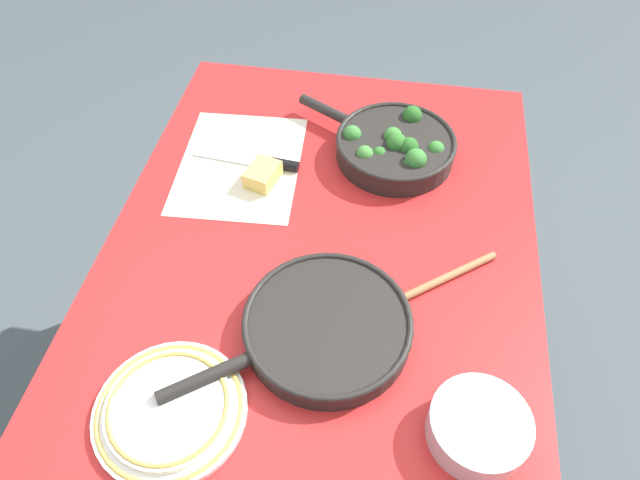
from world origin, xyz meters
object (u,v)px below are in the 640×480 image
at_px(skillet_eggs, 326,326).
at_px(dinner_plate_stack, 170,409).
at_px(cheese_block, 263,175).
at_px(grater_knife, 261,162).
at_px(prep_bowl_steel, 478,427).
at_px(skillet_broccoli, 395,145).
at_px(wooden_spoon, 401,299).

distance_m(skillet_eggs, dinner_plate_stack, 0.28).
distance_m(skillet_eggs, cheese_block, 0.40).
height_order(cheese_block, dinner_plate_stack, cheese_block).
height_order(grater_knife, cheese_block, cheese_block).
relative_size(skillet_eggs, cheese_block, 4.44).
xyz_separation_m(skillet_eggs, prep_bowl_steel, (0.14, 0.26, 0.00)).
bearing_deg(prep_bowl_steel, skillet_eggs, -118.46).
height_order(skillet_broccoli, wooden_spoon, skillet_broccoli).
relative_size(skillet_eggs, dinner_plate_stack, 1.63).
relative_size(wooden_spoon, cheese_block, 3.26).
relative_size(cheese_block, dinner_plate_stack, 0.37).
bearing_deg(grater_knife, skillet_eggs, 122.66).
distance_m(skillet_eggs, grater_knife, 0.45).
bearing_deg(wooden_spoon, prep_bowl_steel, 82.54).
bearing_deg(cheese_block, prep_bowl_steel, 42.50).
height_order(skillet_broccoli, dinner_plate_stack, skillet_broccoli).
bearing_deg(cheese_block, skillet_eggs, 28.81).
relative_size(wooden_spoon, dinner_plate_stack, 1.20).
distance_m(grater_knife, prep_bowl_steel, 0.71).
distance_m(wooden_spoon, cheese_block, 0.41).
bearing_deg(prep_bowl_steel, cheese_block, -137.50).
xyz_separation_m(wooden_spoon, cheese_block, (-0.26, -0.32, 0.01)).
bearing_deg(skillet_eggs, dinner_plate_stack, 3.61).
distance_m(skillet_eggs, prep_bowl_steel, 0.29).
bearing_deg(cheese_block, wooden_spoon, 50.30).
relative_size(cheese_block, prep_bowl_steel, 0.58).
xyz_separation_m(skillet_eggs, wooden_spoon, (-0.09, 0.12, -0.02)).
distance_m(cheese_block, prep_bowl_steel, 0.66).
bearing_deg(dinner_plate_stack, skillet_broccoli, 155.81).
height_order(wooden_spoon, grater_knife, grater_knife).
bearing_deg(cheese_block, dinner_plate_stack, -2.72).
distance_m(wooden_spoon, prep_bowl_steel, 0.26).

